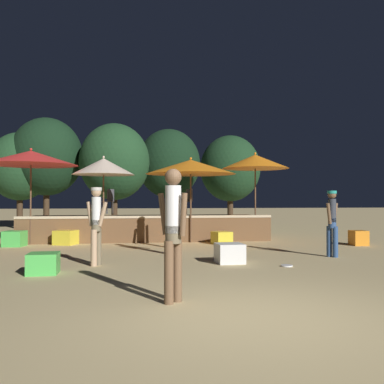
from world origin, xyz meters
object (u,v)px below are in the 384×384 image
object	(u,v)px
patio_umbrella_2	(31,158)
background_tree_2	(20,167)
cube_seat_5	(43,263)
person_4	(170,218)
patio_umbrella_1	(255,162)
person_0	(96,222)
person_1	(172,213)
patio_umbrella_3	(191,167)
person_3	(173,228)
cube_seat_1	(230,253)
background_tree_4	(169,164)
bistro_chair_0	(109,199)
background_tree_0	(115,162)
frisbee_disc	(287,266)
cube_seat_0	(359,238)
bistro_chair_1	(188,199)
cube_seat_4	(15,239)
patio_umbrella_0	(104,167)
background_tree_1	(230,169)
cube_seat_2	(222,238)
cube_seat_3	(66,237)
background_tree_3	(47,157)
person_2	(332,220)

from	to	relation	value
patio_umbrella_2	background_tree_2	bearing A→B (deg)	106.12
cube_seat_5	person_4	distance (m)	3.72
patio_umbrella_1	cube_seat_5	size ratio (longest dim) A/B	5.38
person_0	person_1	bearing A→B (deg)	-1.89
patio_umbrella_3	person_3	bearing A→B (deg)	-99.72
cube_seat_1	background_tree_2	bearing A→B (deg)	121.58
patio_umbrella_3	patio_umbrella_2	bearing A→B (deg)	179.05
person_4	background_tree_4	distance (m)	13.99
bistro_chair_0	person_4	bearing A→B (deg)	58.03
cube_seat_1	background_tree_0	bearing A→B (deg)	104.85
bistro_chair_0	frisbee_disc	size ratio (longest dim) A/B	3.70
cube_seat_0	bistro_chair_1	xyz separation A→B (m)	(-4.86, 3.09, 1.19)
frisbee_disc	background_tree_4	bearing A→B (deg)	93.74
cube_seat_4	background_tree_4	distance (m)	12.98
patio_umbrella_0	bistro_chair_0	world-z (taller)	patio_umbrella_0
patio_umbrella_1	bistro_chair_1	xyz separation A→B (m)	(-2.22, 1.04, -1.28)
cube_seat_5	background_tree_0	bearing A→B (deg)	85.73
cube_seat_5	person_3	world-z (taller)	person_3
person_1	frisbee_disc	world-z (taller)	person_1
cube_seat_5	background_tree_2	bearing A→B (deg)	105.59
patio_umbrella_2	cube_seat_5	xyz separation A→B (m)	(1.45, -5.46, -2.50)
cube_seat_0	background_tree_1	distance (m)	8.79
person_1	background_tree_2	distance (m)	11.19
person_3	background_tree_4	xyz separation A→B (m)	(1.61, 18.83, 2.45)
bistro_chair_1	background_tree_1	size ratio (longest dim) A/B	0.20
cube_seat_0	background_tree_1	xyz separation A→B (m)	(-2.09, 8.11, 2.67)
patio_umbrella_0	person_0	world-z (taller)	patio_umbrella_0
bistro_chair_1	frisbee_disc	xyz separation A→B (m)	(1.20, -6.71, -1.40)
patio_umbrella_2	person_4	distance (m)	5.32
background_tree_4	cube_seat_2	bearing A→B (deg)	-86.83
cube_seat_3	person_0	xyz separation A→B (m)	(1.26, -4.40, 0.71)
cube_seat_0	bistro_chair_1	size ratio (longest dim) A/B	0.51
person_4	background_tree_3	xyz separation A→B (m)	(-4.98, 10.26, 2.52)
patio_umbrella_2	cube_seat_1	size ratio (longest dim) A/B	4.93
person_3	background_tree_1	bearing A→B (deg)	29.15
person_1	background_tree_1	xyz separation A→B (m)	(3.63, 8.02, 1.88)
patio_umbrella_2	person_0	distance (m)	5.44
cube_seat_0	background_tree_0	bearing A→B (deg)	133.51
cube_seat_2	background_tree_3	distance (m)	11.06
cube_seat_2	cube_seat_3	world-z (taller)	cube_seat_3
patio_umbrella_1	background_tree_0	bearing A→B (deg)	129.82
patio_umbrella_2	person_2	xyz separation A→B (m)	(7.96, -4.03, -1.80)
patio_umbrella_0	person_3	bearing A→B (deg)	-80.14
patio_umbrella_2	cube_seat_0	xyz separation A→B (m)	(9.98, -1.66, -2.47)
cube_seat_1	person_4	size ratio (longest dim) A/B	0.37
patio_umbrella_0	patio_umbrella_1	bearing A→B (deg)	0.74
patio_umbrella_1	person_4	xyz separation A→B (m)	(-3.26, -3.30, -1.79)
background_tree_4	cube_seat_3	bearing A→B (deg)	-110.86
cube_seat_1	bistro_chair_0	distance (m)	7.32
cube_seat_0	person_1	distance (m)	5.78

